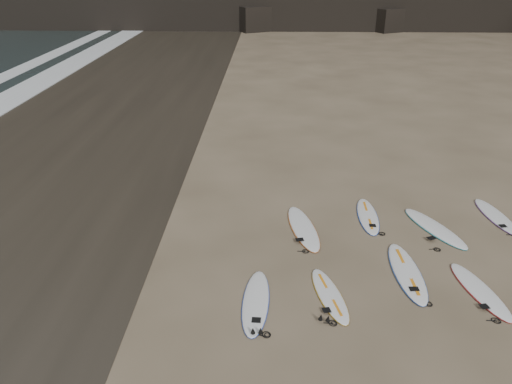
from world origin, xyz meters
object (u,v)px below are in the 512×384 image
at_px(surfboard_0, 256,301).
at_px(surfboard_1, 330,295).
at_px(surfboard_5, 303,228).
at_px(surfboard_6, 368,216).
at_px(surfboard_7, 435,228).
at_px(surfboard_2, 407,272).
at_px(surfboard_8, 496,216).
at_px(surfboard_3, 480,290).

bearing_deg(surfboard_0, surfboard_1, 12.58).
bearing_deg(surfboard_5, surfboard_0, -121.29).
height_order(surfboard_5, surfboard_6, surfboard_5).
bearing_deg(surfboard_1, surfboard_5, 85.15).
relative_size(surfboard_0, surfboard_7, 0.94).
bearing_deg(surfboard_7, surfboard_6, 135.81).
height_order(surfboard_2, surfboard_8, surfboard_2).
relative_size(surfboard_5, surfboard_6, 1.14).
height_order(surfboard_1, surfboard_6, surfboard_6).
bearing_deg(surfboard_2, surfboard_6, 97.23).
distance_m(surfboard_3, surfboard_6, 4.24).
bearing_deg(surfboard_5, surfboard_2, -52.17).
relative_size(surfboard_1, surfboard_2, 0.81).
relative_size(surfboard_1, surfboard_7, 0.84).
xyz_separation_m(surfboard_6, surfboard_7, (1.84, -0.69, 0.00)).
distance_m(surfboard_1, surfboard_3, 3.63).
distance_m(surfboard_5, surfboard_8, 6.04).
bearing_deg(surfboard_1, surfboard_7, 31.12).
bearing_deg(surfboard_6, surfboard_2, -79.39).
bearing_deg(surfboard_7, surfboard_5, 158.13).
relative_size(surfboard_3, surfboard_8, 0.98).
distance_m(surfboard_7, surfboard_8, 2.25).
relative_size(surfboard_0, surfboard_2, 0.90).
distance_m(surfboard_1, surfboard_5, 3.22).
relative_size(surfboard_0, surfboard_8, 1.02).
height_order(surfboard_0, surfboard_6, surfboard_0).
bearing_deg(surfboard_1, surfboard_3, -8.48).
distance_m(surfboard_0, surfboard_5, 3.72).
height_order(surfboard_1, surfboard_3, surfboard_3).
height_order(surfboard_0, surfboard_5, surfboard_5).
relative_size(surfboard_2, surfboard_7, 1.04).
bearing_deg(surfboard_3, surfboard_0, 173.43).
bearing_deg(surfboard_1, surfboard_0, 177.11).
height_order(surfboard_6, surfboard_7, surfboard_7).
relative_size(surfboard_2, surfboard_6, 1.14).
height_order(surfboard_3, surfboard_7, surfboard_7).
distance_m(surfboard_6, surfboard_8, 3.94).
bearing_deg(surfboard_7, surfboard_0, -168.67).
height_order(surfboard_2, surfboard_6, surfboard_2).
bearing_deg(surfboard_8, surfboard_7, -166.26).
relative_size(surfboard_6, surfboard_7, 0.91).
height_order(surfboard_1, surfboard_8, surfboard_8).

